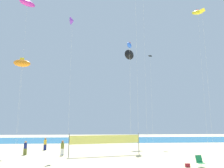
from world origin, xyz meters
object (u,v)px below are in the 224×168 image
at_px(folding_beach_chair, 200,161).
at_px(kite_blue_inflatable, 129,45).
at_px(beachgoer_olive_shirt, 62,147).
at_px(beach_handbag, 188,165).
at_px(kite_magenta_inflatable, 27,3).
at_px(kite_black_diamond, 150,57).
at_px(kite_orange_inflatable, 22,63).
at_px(kite_yellow_inflatable, 198,13).
at_px(beachgoer_mustard_shirt, 45,143).
at_px(kite_violet_delta, 72,21).
at_px(beachgoer_navy_shirt, 25,147).
at_px(volleyball_net, 106,140).
at_px(kite_black_delta, 130,54).
at_px(kite_yellow_diamond, 202,13).

distance_m(folding_beach_chair, kite_blue_inflatable, 20.97).
height_order(beachgoer_olive_shirt, kite_blue_inflatable, kite_blue_inflatable).
bearing_deg(beach_handbag, kite_magenta_inflatable, 142.90).
height_order(kite_black_diamond, kite_orange_inflatable, kite_black_diamond).
bearing_deg(kite_yellow_inflatable, beach_handbag, -125.89).
height_order(beachgoer_mustard_shirt, kite_magenta_inflatable, kite_magenta_inflatable).
xyz_separation_m(kite_violet_delta, kite_yellow_inflatable, (17.05, -1.44, 1.23)).
bearing_deg(kite_blue_inflatable, beachgoer_navy_shirt, -155.75).
bearing_deg(beachgoer_mustard_shirt, kite_black_diamond, -102.04).
bearing_deg(beachgoer_navy_shirt, volleyball_net, 107.37).
bearing_deg(beachgoer_olive_shirt, beach_handbag, -36.85).
bearing_deg(folding_beach_chair, kite_orange_inflatable, 146.46).
height_order(kite_violet_delta, kite_yellow_inflatable, kite_yellow_inflatable).
height_order(beachgoer_navy_shirt, beach_handbag, beachgoer_navy_shirt).
xyz_separation_m(volleyball_net, kite_black_delta, (4.75, 11.27, 13.70)).
xyz_separation_m(beachgoer_olive_shirt, beachgoer_mustard_shirt, (-3.02, 5.50, -0.01)).
bearing_deg(beach_handbag, kite_yellow_inflatable, 54.11).
relative_size(kite_yellow_diamond, kite_violet_delta, 0.94).
height_order(kite_black_delta, kite_yellow_inflatable, kite_yellow_inflatable).
relative_size(beach_handbag, kite_black_delta, 0.02).
bearing_deg(beachgoer_olive_shirt, kite_yellow_inflatable, 2.45).
height_order(beachgoer_navy_shirt, kite_yellow_inflatable, kite_yellow_inflatable).
bearing_deg(kite_yellow_diamond, kite_magenta_inflatable, 159.49).
xyz_separation_m(folding_beach_chair, kite_violet_delta, (-11.65, 10.31, 16.71)).
bearing_deg(folding_beach_chair, kite_black_delta, 94.13).
relative_size(beachgoer_olive_shirt, kite_black_diamond, 0.11).
distance_m(beachgoer_navy_shirt, beachgoer_olive_shirt, 4.31).
relative_size(volleyball_net, kite_blue_inflatable, 0.49).
height_order(beachgoer_olive_shirt, kite_yellow_diamond, kite_yellow_diamond).
height_order(volleyball_net, kite_yellow_inflatable, kite_yellow_inflatable).
distance_m(kite_black_diamond, kite_yellow_diamond, 13.24).
distance_m(beach_handbag, kite_yellow_diamond, 17.38).
bearing_deg(kite_yellow_inflatable, kite_magenta_inflatable, 169.60).
xyz_separation_m(kite_black_diamond, kite_black_delta, (-3.42, 0.71, 0.68)).
bearing_deg(kite_orange_inflatable, kite_yellow_diamond, -14.22).
bearing_deg(kite_black_diamond, kite_orange_inflatable, -158.72).
relative_size(beachgoer_mustard_shirt, kite_yellow_diamond, 0.10).
distance_m(beachgoer_olive_shirt, kite_yellow_inflatable, 24.69).
bearing_deg(kite_magenta_inflatable, kite_black_diamond, 12.65).
relative_size(beachgoer_navy_shirt, kite_yellow_diamond, 0.09).
height_order(volleyball_net, kite_black_diamond, kite_black_diamond).
distance_m(beachgoer_mustard_shirt, kite_magenta_inflatable, 20.69).
relative_size(kite_magenta_inflatable, kite_violet_delta, 1.23).
height_order(folding_beach_chair, volleyball_net, volleyball_net).
distance_m(kite_violet_delta, kite_yellow_inflatable, 17.16).
relative_size(beachgoer_mustard_shirt, kite_orange_inflatable, 0.14).
xyz_separation_m(beachgoer_navy_shirt, beachgoer_mustard_shirt, (1.21, 4.67, 0.04)).
relative_size(volleyball_net, kite_black_delta, 0.48).
bearing_deg(kite_blue_inflatable, volleyball_net, -119.15).
xyz_separation_m(kite_yellow_diamond, kite_violet_delta, (-15.50, 5.45, 1.09)).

